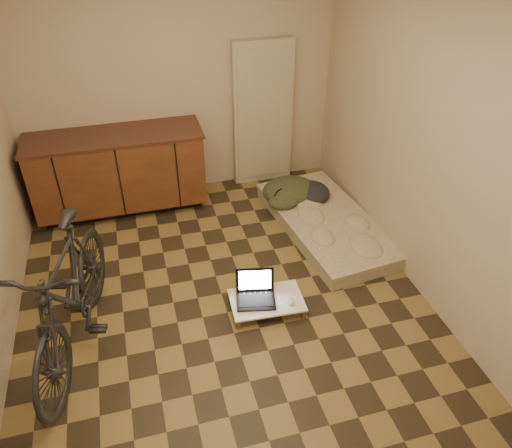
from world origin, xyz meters
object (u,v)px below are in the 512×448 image
object	(u,v)px
lap_desk	(267,301)
bicycle	(69,290)
laptop	(256,293)
futon	(326,223)

from	to	relation	value
lap_desk	bicycle	bearing A→B (deg)	-176.49
bicycle	laptop	distance (m)	1.52
futon	lap_desk	world-z (taller)	futon
lap_desk	futon	bearing A→B (deg)	49.30
bicycle	lap_desk	size ratio (longest dim) A/B	2.83
bicycle	futon	world-z (taller)	bicycle
bicycle	futon	bearing A→B (deg)	35.38
futon	bicycle	bearing A→B (deg)	-164.81
bicycle	laptop	world-z (taller)	bicycle
bicycle	lap_desk	bearing A→B (deg)	13.89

